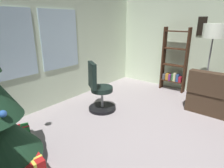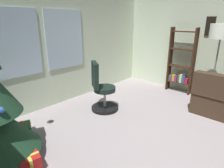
{
  "view_description": "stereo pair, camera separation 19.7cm",
  "coord_description": "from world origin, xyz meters",
  "px_view_note": "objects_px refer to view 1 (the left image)",
  "views": [
    {
      "loc": [
        -2.4,
        -0.68,
        1.78
      ],
      "look_at": [
        -0.17,
        1.09,
        0.83
      ],
      "focal_mm": 30.73,
      "sensor_mm": 36.0,
      "label": 1
    },
    {
      "loc": [
        -2.28,
        -0.83,
        1.78
      ],
      "look_at": [
        -0.17,
        1.09,
        0.83
      ],
      "focal_mm": 30.73,
      "sensor_mm": 36.0,
      "label": 2
    }
  ],
  "objects_px": {
    "gift_box_red": "(33,167)",
    "gift_box_green": "(21,135)",
    "bookshelf": "(174,64)",
    "office_chair": "(99,92)",
    "floor_lamp": "(213,35)"
  },
  "relations": [
    {
      "from": "gift_box_green",
      "to": "office_chair",
      "type": "relative_size",
      "value": 0.35
    },
    {
      "from": "gift_box_green",
      "to": "floor_lamp",
      "type": "bearing_deg",
      "value": -29.56
    },
    {
      "from": "gift_box_green",
      "to": "floor_lamp",
      "type": "height_order",
      "value": "floor_lamp"
    },
    {
      "from": "gift_box_red",
      "to": "bookshelf",
      "type": "relative_size",
      "value": 0.17
    },
    {
      "from": "gift_box_red",
      "to": "bookshelf",
      "type": "distance_m",
      "value": 3.96
    },
    {
      "from": "floor_lamp",
      "to": "bookshelf",
      "type": "bearing_deg",
      "value": 63.52
    },
    {
      "from": "bookshelf",
      "to": "floor_lamp",
      "type": "distance_m",
      "value": 1.27
    },
    {
      "from": "office_chair",
      "to": "bookshelf",
      "type": "xyz_separation_m",
      "value": [
        2.1,
        -0.7,
        0.31
      ]
    },
    {
      "from": "bookshelf",
      "to": "office_chair",
      "type": "bearing_deg",
      "value": 161.6
    },
    {
      "from": "office_chair",
      "to": "floor_lamp",
      "type": "xyz_separation_m",
      "value": [
        1.66,
        -1.59,
        1.09
      ]
    },
    {
      "from": "gift_box_green",
      "to": "bookshelf",
      "type": "distance_m",
      "value": 3.82
    },
    {
      "from": "gift_box_red",
      "to": "gift_box_green",
      "type": "height_order",
      "value": "gift_box_green"
    },
    {
      "from": "gift_box_red",
      "to": "floor_lamp",
      "type": "relative_size",
      "value": 0.16
    },
    {
      "from": "office_chair",
      "to": "floor_lamp",
      "type": "distance_m",
      "value": 2.55
    },
    {
      "from": "gift_box_red",
      "to": "office_chair",
      "type": "distance_m",
      "value": 1.91
    }
  ]
}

